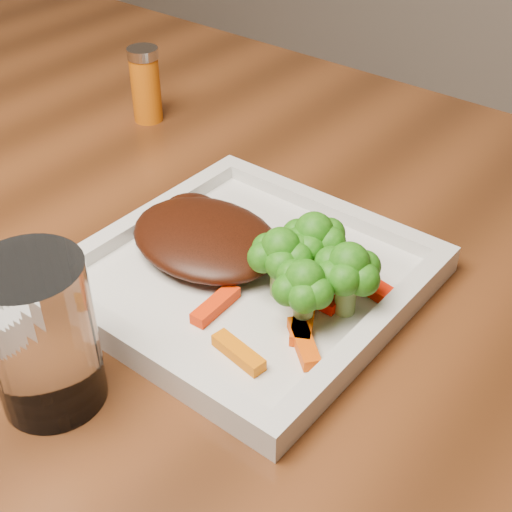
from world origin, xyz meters
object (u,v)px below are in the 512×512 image
Objects in this scene: spice_shaker at (146,85)px; steak at (206,238)px; dining_table at (83,384)px; plate at (247,280)px; drinking_glass at (42,336)px.

steak is at bearing -34.46° from spice_shaker.
dining_table is 5.93× the size of plate.
steak is (0.28, -0.02, 0.40)m from dining_table.
plate reaches higher than dining_table.
plate is 1.82× the size of steak.
dining_table is 17.39× the size of spice_shaker.
dining_table is at bearing 175.23° from steak.
plate is 2.25× the size of drinking_glass.
steak is at bearing 176.66° from plate.
drinking_glass is (0.02, -0.19, 0.03)m from steak.
steak is 0.31m from spice_shaker.
plate is at bearing 81.26° from drinking_glass.
steak reaches higher than plate.
plate is 2.93× the size of spice_shaker.
spice_shaker is at bearing 145.54° from steak.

